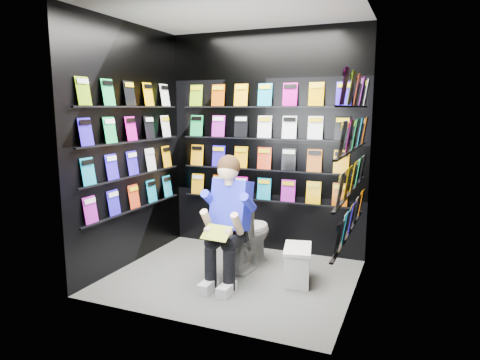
% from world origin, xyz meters
% --- Properties ---
extents(floor, '(2.40, 2.40, 0.00)m').
position_xyz_m(floor, '(0.00, 0.00, 0.00)').
color(floor, '#585856').
rests_on(floor, ground).
extents(ceiling, '(2.40, 2.40, 0.00)m').
position_xyz_m(ceiling, '(0.00, 0.00, 2.60)').
color(ceiling, white).
rests_on(ceiling, floor).
extents(wall_back, '(2.40, 0.04, 2.60)m').
position_xyz_m(wall_back, '(0.00, 1.00, 1.30)').
color(wall_back, black).
rests_on(wall_back, floor).
extents(wall_front, '(2.40, 0.04, 2.60)m').
position_xyz_m(wall_front, '(0.00, -1.00, 1.30)').
color(wall_front, black).
rests_on(wall_front, floor).
extents(wall_left, '(0.04, 2.00, 2.60)m').
position_xyz_m(wall_left, '(-1.20, 0.00, 1.30)').
color(wall_left, black).
rests_on(wall_left, floor).
extents(wall_right, '(0.04, 2.00, 2.60)m').
position_xyz_m(wall_right, '(1.20, 0.00, 1.30)').
color(wall_right, black).
rests_on(wall_right, floor).
extents(comics_back, '(2.10, 0.06, 1.37)m').
position_xyz_m(comics_back, '(0.00, 0.97, 1.31)').
color(comics_back, red).
rests_on(comics_back, wall_back).
extents(comics_left, '(0.06, 1.70, 1.37)m').
position_xyz_m(comics_left, '(-1.17, 0.00, 1.31)').
color(comics_left, red).
rests_on(comics_left, wall_left).
extents(comics_right, '(0.06, 1.70, 1.37)m').
position_xyz_m(comics_right, '(1.17, 0.00, 1.31)').
color(comics_right, red).
rests_on(comics_right, wall_right).
extents(toilet, '(0.48, 0.78, 0.73)m').
position_xyz_m(toilet, '(0.02, 0.35, 0.37)').
color(toilet, silver).
rests_on(toilet, floor).
extents(longbox, '(0.33, 0.47, 0.32)m').
position_xyz_m(longbox, '(0.64, 0.15, 0.16)').
color(longbox, white).
rests_on(longbox, floor).
extents(longbox_lid, '(0.35, 0.50, 0.03)m').
position_xyz_m(longbox_lid, '(0.64, 0.15, 0.34)').
color(longbox_lid, white).
rests_on(longbox_lid, longbox).
extents(reader, '(0.56, 0.77, 1.35)m').
position_xyz_m(reader, '(0.02, -0.03, 0.76)').
color(reader, '#2B2FC9').
rests_on(reader, toilet).
extents(held_comic, '(0.28, 0.18, 0.11)m').
position_xyz_m(held_comic, '(0.02, -0.38, 0.58)').
color(held_comic, green).
rests_on(held_comic, reader).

